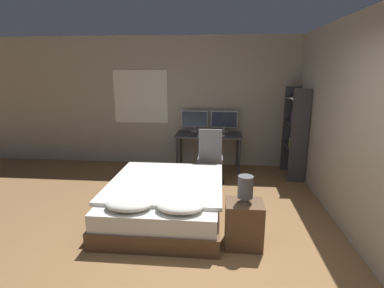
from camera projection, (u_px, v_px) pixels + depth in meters
ground_plane at (198, 277)px, 3.01m from camera, size 20.00×20.00×0.00m
wall_back at (211, 102)px, 6.29m from camera, size 12.00×0.08×2.70m
wall_side_right at (343, 122)px, 3.97m from camera, size 0.06×12.00×2.70m
bed at (165, 200)px, 4.20m from camera, size 1.58×1.92×0.57m
nightstand at (244, 224)px, 3.49m from camera, size 0.43×0.36×0.55m
bedside_lamp at (245, 187)px, 3.38m from camera, size 0.18×0.18×0.32m
desk at (209, 139)px, 6.09m from camera, size 1.32×0.64×0.75m
monitor_left at (194, 120)px, 6.24m from camera, size 0.55×0.16×0.44m
monitor_right at (224, 120)px, 6.18m from camera, size 0.55×0.16×0.44m
keyboard at (208, 136)px, 5.85m from camera, size 0.41×0.13×0.02m
computer_mouse at (223, 136)px, 5.82m from camera, size 0.07×0.05×0.04m
office_chair at (210, 162)px, 5.37m from camera, size 0.52×0.52×1.04m
bookshelf at (296, 130)px, 5.60m from camera, size 0.31×0.71×1.71m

